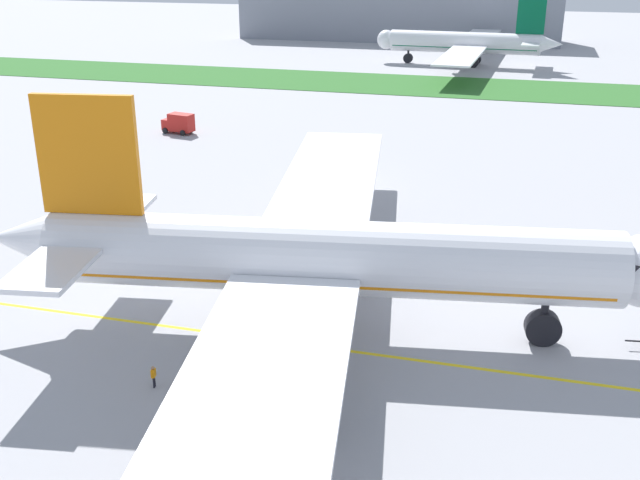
# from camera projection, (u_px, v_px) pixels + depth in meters

# --- Properties ---
(ground_plane) EXTENTS (600.00, 600.00, 0.00)m
(ground_plane) POSITION_uv_depth(u_px,v_px,m) (285.00, 344.00, 55.71)
(ground_plane) COLOR #9E9EA3
(ground_plane) RESTS_ON ground
(apron_taxi_line) EXTENTS (280.00, 0.36, 0.01)m
(apron_taxi_line) POSITION_uv_depth(u_px,v_px,m) (286.00, 342.00, 55.87)
(apron_taxi_line) COLOR yellow
(apron_taxi_line) RESTS_ON ground
(grass_median_strip) EXTENTS (320.00, 24.00, 0.10)m
(grass_median_strip) POSITION_uv_depth(u_px,v_px,m) (447.00, 87.00, 153.67)
(grass_median_strip) COLOR #2D6628
(grass_median_strip) RESTS_ON ground
(airliner_foreground) EXTENTS (51.02, 80.85, 17.72)m
(airliner_foreground) POSITION_uv_depth(u_px,v_px,m) (319.00, 259.00, 55.24)
(airliner_foreground) COLOR white
(airliner_foreground) RESTS_ON ground
(ground_crew_wingwalker_port) EXTENTS (0.29, 0.56, 1.60)m
(ground_crew_wingwalker_port) POSITION_uv_depth(u_px,v_px,m) (153.00, 374.00, 49.93)
(ground_crew_wingwalker_port) COLOR black
(ground_crew_wingwalker_port) RESTS_ON ground
(service_truck_baggage_loader) EXTENTS (5.26, 3.11, 3.10)m
(service_truck_baggage_loader) POSITION_uv_depth(u_px,v_px,m) (179.00, 123.00, 115.88)
(service_truck_baggage_loader) COLOR #B21E19
(service_truck_baggage_loader) RESTS_ON ground
(parked_airliner_far_left) EXTENTS (43.41, 68.03, 15.44)m
(parked_airliner_far_left) POSITION_uv_depth(u_px,v_px,m) (467.00, 43.00, 177.81)
(parked_airliner_far_left) COLOR white
(parked_airliner_far_left) RESTS_ON ground
(terminal_building) EXTENTS (93.71, 20.00, 18.00)m
(terminal_building) POSITION_uv_depth(u_px,v_px,m) (399.00, 8.00, 223.86)
(terminal_building) COLOR gray
(terminal_building) RESTS_ON ground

